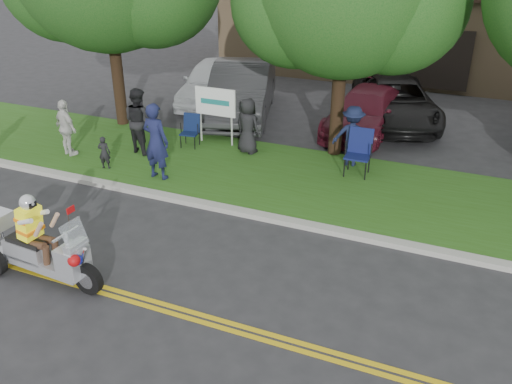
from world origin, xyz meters
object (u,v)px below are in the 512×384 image
at_px(spectator_adult_left, 156,141).
at_px(lawn_chair_b, 359,149).
at_px(parked_car_far_left, 213,82).
at_px(parked_car_mid, 395,101).
at_px(spectator_adult_right, 66,128).
at_px(parked_car_left, 241,91).
at_px(trike_scooter, 39,249).
at_px(parked_car_right, 365,111).
at_px(spectator_adult_mid, 139,121).
at_px(lawn_chair_a, 191,128).

bearing_deg(spectator_adult_left, lawn_chair_b, -148.79).
bearing_deg(parked_car_far_left, parked_car_mid, -8.12).
distance_m(spectator_adult_right, parked_car_left, 5.99).
relative_size(spectator_adult_left, parked_car_left, 0.36).
distance_m(trike_scooter, parked_car_left, 10.02).
relative_size(lawn_chair_b, parked_car_far_left, 0.26).
relative_size(lawn_chair_b, parked_car_right, 0.26).
relative_size(spectator_adult_left, parked_car_far_left, 0.43).
xyz_separation_m(lawn_chair_b, spectator_adult_mid, (-5.97, -0.95, 0.25)).
height_order(parked_car_mid, parked_car_right, parked_car_mid).
height_order(parked_car_far_left, parked_car_left, parked_car_left).
xyz_separation_m(spectator_adult_left, parked_car_right, (3.97, 5.75, -0.43)).
xyz_separation_m(spectator_adult_mid, spectator_adult_right, (-1.71, -0.98, -0.13)).
distance_m(trike_scooter, parked_car_far_left, 11.27).
xyz_separation_m(trike_scooter, parked_car_left, (-0.48, 10.00, 0.31)).
bearing_deg(spectator_adult_left, trike_scooter, 98.57).
relative_size(parked_car_left, parked_car_mid, 1.07).
bearing_deg(spectator_adult_right, lawn_chair_a, -125.02).
distance_m(trike_scooter, parked_car_mid, 12.23).
bearing_deg(parked_car_far_left, lawn_chair_a, -82.03).
xyz_separation_m(parked_car_left, parked_car_right, (4.17, 0.18, -0.24)).
bearing_deg(lawn_chair_b, spectator_adult_right, -167.58).
height_order(parked_car_far_left, parked_car_right, parked_car_far_left).
height_order(spectator_adult_left, parked_car_left, spectator_adult_left).
height_order(spectator_adult_mid, parked_car_mid, spectator_adult_mid).
height_order(lawn_chair_b, spectator_adult_mid, spectator_adult_mid).
distance_m(spectator_adult_left, parked_car_left, 5.58).
bearing_deg(parked_car_mid, parked_car_left, 175.76).
relative_size(spectator_adult_left, spectator_adult_right, 1.24).
relative_size(lawn_chair_b, spectator_adult_left, 0.60).
relative_size(trike_scooter, spectator_adult_right, 1.64).
distance_m(lawn_chair_b, parked_car_left, 5.83).
bearing_deg(trike_scooter, lawn_chair_a, 98.81).
xyz_separation_m(spectator_adult_left, spectator_adult_right, (-3.09, 0.33, -0.19)).
distance_m(spectator_adult_mid, spectator_adult_right, 1.98).
distance_m(lawn_chair_b, spectator_adult_left, 5.12).
xyz_separation_m(spectator_adult_mid, parked_car_far_left, (-0.45, 5.33, -0.24)).
distance_m(trike_scooter, spectator_adult_mid, 5.99).
bearing_deg(lawn_chair_b, spectator_adult_left, -155.49).
height_order(lawn_chair_a, parked_car_right, parked_car_right).
bearing_deg(parked_car_right, lawn_chair_a, -136.94).
relative_size(spectator_adult_mid, parked_car_far_left, 0.40).
xyz_separation_m(trike_scooter, parked_car_far_left, (-2.11, 11.07, 0.19)).
distance_m(spectator_adult_mid, parked_car_right, 6.96).
xyz_separation_m(parked_car_far_left, parked_car_mid, (6.50, 0.34, -0.07)).
bearing_deg(spectator_adult_left, parked_car_far_left, -69.54).
distance_m(lawn_chair_a, spectator_adult_left, 2.36).
height_order(parked_car_left, parked_car_right, parked_car_left).
bearing_deg(parked_car_far_left, lawn_chair_b, -45.50).
xyz_separation_m(spectator_adult_right, parked_car_mid, (7.76, 6.66, -0.19)).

